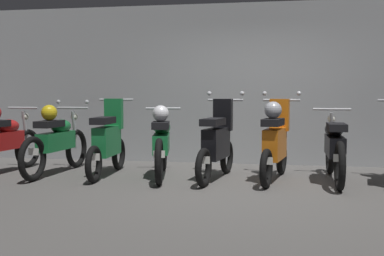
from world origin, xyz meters
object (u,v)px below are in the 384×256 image
(motorbike_slot_1, at_px, (57,140))
(motorbike_slot_6, at_px, (335,147))
(motorbike_slot_2, at_px, (108,141))
(motorbike_slot_5, at_px, (275,141))
(motorbike_slot_0, at_px, (2,140))
(motorbike_slot_3, at_px, (161,142))
(motorbike_slot_4, at_px, (217,143))

(motorbike_slot_1, relative_size, motorbike_slot_6, 1.00)
(motorbike_slot_2, bearing_deg, motorbike_slot_5, 0.30)
(motorbike_slot_0, height_order, motorbike_slot_6, motorbike_slot_0)
(motorbike_slot_3, bearing_deg, motorbike_slot_0, -176.27)
(motorbike_slot_2, relative_size, motorbike_slot_6, 0.86)
(motorbike_slot_2, xyz_separation_m, motorbike_slot_3, (0.84, 0.02, 0.00))
(motorbike_slot_3, distance_m, motorbike_slot_4, 0.85)
(motorbike_slot_0, xyz_separation_m, motorbike_slot_1, (0.84, 0.13, 0.00))
(motorbike_slot_6, bearing_deg, motorbike_slot_4, -175.72)
(motorbike_slot_5, bearing_deg, motorbike_slot_4, -176.47)
(motorbike_slot_3, bearing_deg, motorbike_slot_6, 1.40)
(motorbike_slot_6, bearing_deg, motorbike_slot_5, -174.97)
(motorbike_slot_0, height_order, motorbike_slot_5, motorbike_slot_5)
(motorbike_slot_3, bearing_deg, motorbike_slot_5, -0.40)
(motorbike_slot_2, distance_m, motorbike_slot_4, 1.69)
(motorbike_slot_0, distance_m, motorbike_slot_5, 4.20)
(motorbike_slot_3, relative_size, motorbike_slot_6, 0.99)
(motorbike_slot_0, height_order, motorbike_slot_1, motorbike_slot_1)
(motorbike_slot_6, bearing_deg, motorbike_slot_3, -178.60)
(motorbike_slot_1, relative_size, motorbike_slot_3, 1.01)
(motorbike_slot_3, height_order, motorbike_slot_4, motorbike_slot_4)
(motorbike_slot_0, distance_m, motorbike_slot_6, 5.04)
(motorbike_slot_2, bearing_deg, motorbike_slot_0, -175.26)
(motorbike_slot_3, relative_size, motorbike_slot_4, 1.16)
(motorbike_slot_0, relative_size, motorbike_slot_5, 1.17)
(motorbike_slot_2, xyz_separation_m, motorbike_slot_6, (3.36, 0.09, -0.03))
(motorbike_slot_3, relative_size, motorbike_slot_5, 1.16)
(motorbike_slot_4, height_order, motorbike_slot_5, same)
(motorbike_slot_5, bearing_deg, motorbike_slot_2, -179.70)
(motorbike_slot_1, xyz_separation_m, motorbike_slot_2, (0.84, 0.01, -0.00))
(motorbike_slot_3, height_order, motorbike_slot_6, motorbike_slot_3)
(motorbike_slot_1, height_order, motorbike_slot_6, motorbike_slot_1)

